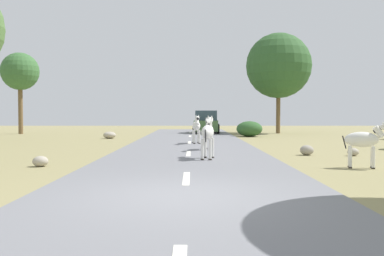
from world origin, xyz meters
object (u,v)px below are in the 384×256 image
object	(u,v)px
zebra_2	(206,133)
zebra_3	(362,140)
zebra_1	(194,126)
tree_2	(18,72)
bush_2	(247,129)
rock_1	(305,150)
tree_4	(276,66)
car_0	(204,123)
rock_2	(351,152)
rock_4	(107,135)
zebra_0	(206,130)
rock_0	(38,161)

from	to	relation	value
zebra_2	zebra_3	bearing A→B (deg)	-15.22
zebra_1	tree_2	xyz separation A→B (m)	(-13.35, 10.73, 3.80)
bush_2	rock_1	xyz separation A→B (m)	(0.46, -12.46, -0.33)
zebra_3	tree_4	distance (m)	21.38
car_0	rock_2	world-z (taller)	car_0
rock_4	car_0	bearing A→B (deg)	46.24
bush_2	rock_1	bearing A→B (deg)	-87.88
bush_2	zebra_1	bearing A→B (deg)	-117.52
zebra_3	tree_2	distance (m)	27.19
car_0	rock_4	xyz separation A→B (m)	(-6.30, -6.58, -0.63)
zebra_3	rock_1	xyz separation A→B (m)	(-0.63, 3.74, -0.62)
zebra_0	tree_4	world-z (taller)	tree_4
tree_2	car_0	bearing A→B (deg)	2.92
rock_4	zebra_1	bearing A→B (deg)	-42.13
car_0	rock_2	xyz separation A→B (m)	(4.87, -17.15, -0.70)
rock_2	zebra_2	bearing A→B (deg)	-165.61
tree_4	bush_2	size ratio (longest dim) A/B	4.50
tree_2	zebra_1	bearing A→B (deg)	-38.78
zebra_3	rock_0	distance (m)	9.53
zebra_3	rock_1	world-z (taller)	zebra_3
zebra_2	rock_2	size ratio (longest dim) A/B	3.71
zebra_3	tree_4	size ratio (longest dim) A/B	0.18
car_0	tree_2	distance (m)	14.80
zebra_1	car_0	distance (m)	11.49
rock_1	rock_2	bearing A→B (deg)	-9.15
zebra_0	tree_2	xyz separation A→B (m)	(-13.82, 14.39, 3.85)
tree_4	zebra_0	bearing A→B (deg)	-111.71
rock_4	rock_2	bearing A→B (deg)	-43.42
bush_2	rock_1	size ratio (longest dim) A/B	3.42
rock_1	rock_2	xyz separation A→B (m)	(1.65, -0.27, -0.04)
zebra_1	zebra_2	distance (m)	7.10
zebra_1	zebra_3	world-z (taller)	zebra_1
zebra_3	bush_2	bearing A→B (deg)	-160.54
rock_0	rock_2	size ratio (longest dim) A/B	1.11
car_0	tree_2	size ratio (longest dim) A/B	0.71
car_0	bush_2	size ratio (longest dim) A/B	2.53
car_0	rock_0	distance (m)	21.04
rock_2	rock_4	distance (m)	15.38
tree_4	tree_2	bearing A→B (deg)	-177.33
zebra_1	rock_2	distance (m)	8.15
tree_4	rock_1	world-z (taller)	tree_4
zebra_0	bush_2	world-z (taller)	zebra_0
zebra_0	rock_2	size ratio (longest dim) A/B	3.50
zebra_2	rock_0	size ratio (longest dim) A/B	3.34
zebra_2	tree_4	size ratio (longest dim) A/B	0.20
bush_2	rock_1	world-z (taller)	bush_2
zebra_1	tree_2	bearing A→B (deg)	-42.81
tree_2	rock_2	size ratio (longest dim) A/B	14.81
zebra_0	zebra_2	bearing A→B (deg)	93.34
zebra_3	tree_2	size ratio (longest dim) A/B	0.23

